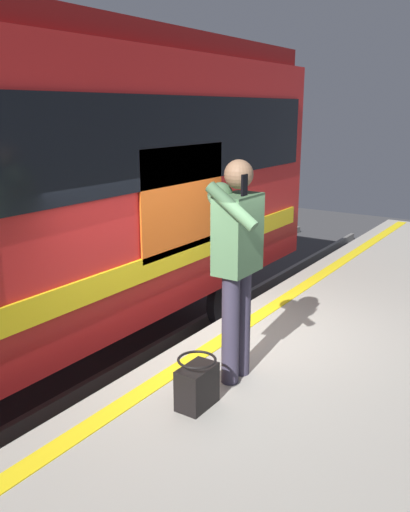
{
  "coord_description": "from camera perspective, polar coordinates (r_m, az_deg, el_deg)",
  "views": [
    {
      "loc": [
        4.0,
        2.79,
        3.14
      ],
      "look_at": [
        0.27,
        0.3,
        1.9
      ],
      "focal_mm": 37.75,
      "sensor_mm": 36.0,
      "label": 1
    }
  ],
  "objects": [
    {
      "name": "ground_plane",
      "position": [
        5.8,
        -1.05,
        -17.37
      ],
      "size": [
        24.24,
        24.24,
        0.0
      ],
      "primitive_type": "plane",
      "color": "#3D3D3F"
    },
    {
      "name": "platform",
      "position": [
        4.89,
        17.87,
        -18.12
      ],
      "size": [
        13.52,
        3.67,
        1.0
      ],
      "primitive_type": "cube",
      "color": "#9E998E",
      "rests_on": "ground"
    },
    {
      "name": "safety_line",
      "position": [
        5.17,
        1.66,
        -8.95
      ],
      "size": [
        13.25,
        0.16,
        0.01
      ],
      "primitive_type": "cube",
      "color": "yellow",
      "rests_on": "platform"
    },
    {
      "name": "track_rail_near",
      "position": [
        6.53,
        -11.18,
        -12.87
      ],
      "size": [
        17.58,
        0.08,
        0.16
      ],
      "primitive_type": "cube",
      "color": "slate",
      "rests_on": "ground"
    },
    {
      "name": "track_rail_far",
      "position": [
        7.52,
        -19.09,
        -9.51
      ],
      "size": [
        17.58,
        0.08,
        0.16
      ],
      "primitive_type": "cube",
      "color": "slate",
      "rests_on": "ground"
    },
    {
      "name": "passenger",
      "position": [
        4.16,
        3.38,
        0.25
      ],
      "size": [
        0.57,
        0.55,
        1.77
      ],
      "color": "#383347",
      "rests_on": "platform"
    },
    {
      "name": "handbag",
      "position": [
        4.06,
        -0.85,
        -13.46
      ],
      "size": [
        0.32,
        0.29,
        0.39
      ],
      "color": "black",
      "rests_on": "platform"
    }
  ]
}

